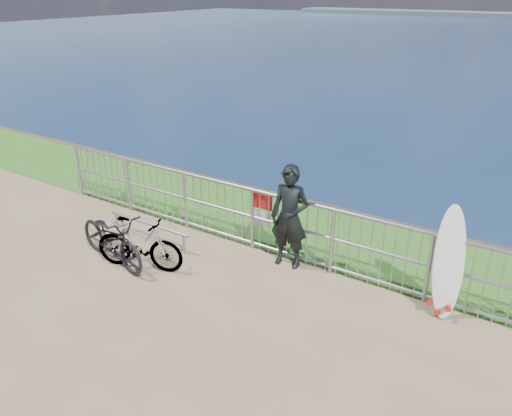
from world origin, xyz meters
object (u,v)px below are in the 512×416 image
Objects in this scene: bicycle_near at (111,238)px; bicycle_far at (139,244)px; surfer at (290,217)px; surfboard at (448,267)px.

bicycle_near reaches higher than bicycle_far.
surfboard is at bearing -7.62° from surfer.
bicycle_far is (-1.95, -1.42, -0.41)m from surfer.
surfboard is at bearing -90.37° from bicycle_far.
surfboard is 5.19m from bicycle_near.
surfer is 2.45m from bicycle_far.
surfboard reaches higher than bicycle_near.
bicycle_near is at bearing -156.09° from surfer.
surfer reaches higher than bicycle_near.
surfer is 2.47m from surfboard.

